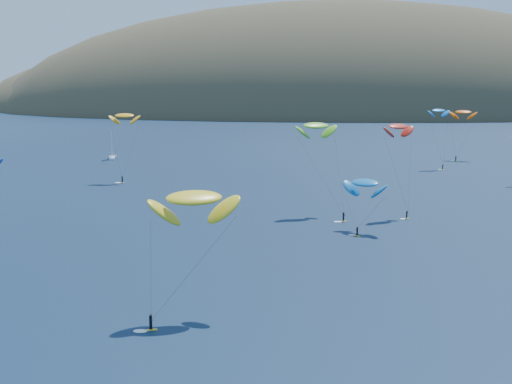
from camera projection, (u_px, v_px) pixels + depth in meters
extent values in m
ellipsoid|color=#3D3526|center=(336.00, 125.00, 616.77)|extent=(600.00, 300.00, 210.00)
ellipsoid|color=#3D3526|center=(161.00, 116.00, 657.65)|extent=(340.00, 240.00, 120.00)
ellipsoid|color=slate|center=(10.00, 104.00, 800.06)|extent=(240.00, 180.00, 44.00)
cube|color=white|center=(112.00, 158.00, 272.72)|extent=(4.29, 8.26, 0.96)
cylinder|color=white|center=(112.00, 143.00, 272.32)|extent=(0.15, 0.15, 11.17)
cube|color=yellow|center=(122.00, 183.00, 214.27)|extent=(1.67, 0.71, 0.09)
cylinder|color=black|center=(122.00, 179.00, 214.10)|extent=(0.38, 0.38, 1.73)
sphere|color=#8C6047|center=(122.00, 176.00, 213.93)|extent=(0.29, 0.29, 0.29)
ellipsoid|color=#FFA816|center=(124.00, 115.00, 216.07)|extent=(9.38, 5.42, 4.94)
cube|color=yellow|center=(151.00, 330.00, 91.90)|extent=(1.71, 1.05, 0.09)
cylinder|color=black|center=(151.00, 322.00, 91.72)|extent=(0.39, 0.39, 1.76)
sphere|color=#8C6047|center=(151.00, 315.00, 91.55)|extent=(0.30, 0.30, 0.30)
ellipsoid|color=yellow|center=(194.00, 198.00, 96.96)|extent=(13.22, 9.57, 6.70)
cube|color=yellow|center=(343.00, 221.00, 158.74)|extent=(1.70, 1.15, 0.09)
cylinder|color=black|center=(343.00, 217.00, 158.57)|extent=(0.39, 0.39, 1.77)
sphere|color=#8C6047|center=(344.00, 212.00, 158.40)|extent=(0.30, 0.30, 0.30)
ellipsoid|color=#70C928|center=(316.00, 125.00, 166.87)|extent=(10.93, 8.44, 5.53)
cube|color=yellow|center=(443.00, 169.00, 243.59)|extent=(1.38, 0.73, 0.07)
cylinder|color=black|center=(443.00, 167.00, 243.45)|extent=(0.31, 0.31, 1.42)
sphere|color=#8C6047|center=(443.00, 165.00, 243.32)|extent=(0.24, 0.24, 0.24)
ellipsoid|color=blue|center=(439.00, 110.00, 245.93)|extent=(8.16, 5.39, 4.18)
cube|color=yellow|center=(357.00, 236.00, 144.66)|extent=(1.48, 1.26, 0.08)
cylinder|color=black|center=(357.00, 231.00, 144.50)|extent=(0.36, 0.36, 1.62)
sphere|color=#8C6047|center=(357.00, 227.00, 144.34)|extent=(0.27, 0.27, 0.27)
ellipsoid|color=#0E65AD|center=(365.00, 183.00, 148.91)|extent=(10.68, 9.62, 5.52)
cube|color=yellow|center=(407.00, 218.00, 161.98)|extent=(1.38, 1.18, 0.08)
cylinder|color=black|center=(407.00, 215.00, 161.83)|extent=(0.33, 0.33, 1.52)
sphere|color=#8C6047|center=(407.00, 211.00, 161.68)|extent=(0.25, 0.25, 0.25)
ellipsoid|color=red|center=(398.00, 126.00, 164.14)|extent=(9.04, 8.17, 4.68)
cube|color=yellow|center=(456.00, 161.00, 265.53)|extent=(1.66, 0.86, 0.09)
cylinder|color=black|center=(456.00, 159.00, 265.37)|extent=(0.37, 0.37, 1.71)
sphere|color=#8C6047|center=(456.00, 156.00, 265.20)|extent=(0.29, 0.29, 0.29)
ellipsoid|color=#E25300|center=(463.00, 112.00, 270.73)|extent=(10.21, 6.65, 5.25)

